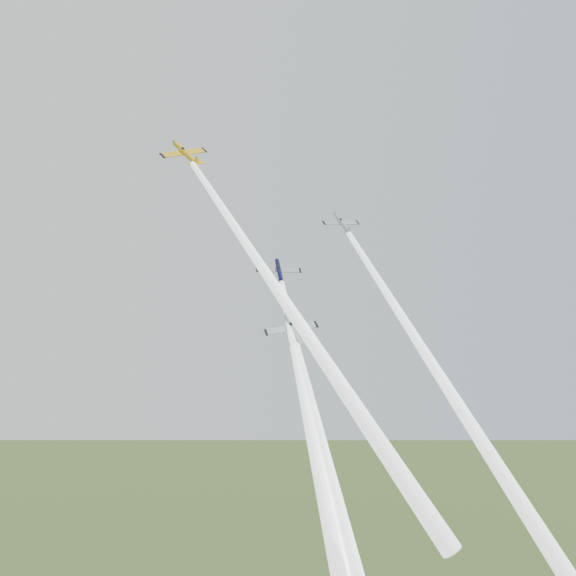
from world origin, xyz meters
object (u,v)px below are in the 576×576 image
Objects in this scene: plane_yellow at (186,154)px; plane_navy at (279,271)px; plane_silver_right at (342,223)px; plane_silver_low at (293,330)px.

plane_yellow is 24.83m from plane_navy.
plane_silver_right is 0.87× the size of plane_silver_low.
plane_navy is 1.06× the size of plane_silver_right.
plane_yellow is 29.54m from plane_silver_right.
plane_yellow reaches higher than plane_silver_low.
plane_yellow is 1.22× the size of plane_silver_right.
plane_silver_low is at bearing -141.74° from plane_silver_right.
plane_navy is 16.40m from plane_silver_right.
plane_navy is at bearing -171.15° from plane_silver_right.
plane_silver_low is (-13.61, -14.56, -20.04)m from plane_silver_right.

